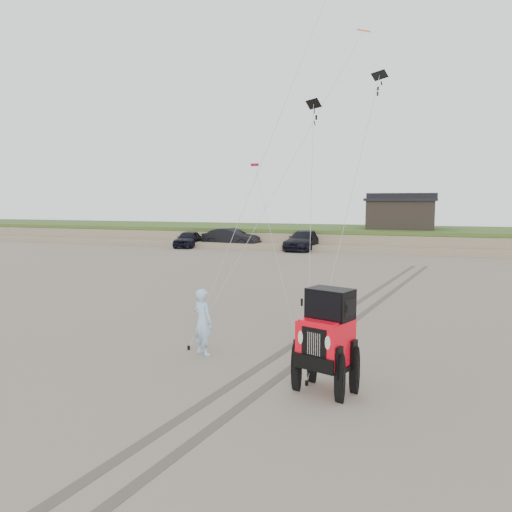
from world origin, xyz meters
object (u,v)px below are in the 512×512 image
at_px(truck_b, 231,238).
at_px(jeep, 326,352).
at_px(man, 203,322).
at_px(truck_c, 304,240).
at_px(truck_a, 188,239).
at_px(cabin, 401,213).

height_order(truck_b, jeep, jeep).
bearing_deg(man, truck_c, -56.65).
xyz_separation_m(truck_b, jeep, (15.39, -32.26, 0.06)).
bearing_deg(truck_b, truck_a, 112.28).
bearing_deg(truck_c, cabin, 40.76).
bearing_deg(truck_a, truck_b, 7.40).
bearing_deg(truck_b, man, -152.96).
distance_m(cabin, truck_b, 16.19).
bearing_deg(jeep, truck_a, 140.85).
bearing_deg(truck_b, cabin, -62.31).
height_order(truck_a, man, man).
bearing_deg(cabin, man, -95.30).
xyz_separation_m(truck_b, man, (11.54, -30.60, 0.05)).
bearing_deg(cabin, truck_a, -159.78).
height_order(jeep, man, jeep).
height_order(cabin, man, cabin).
bearing_deg(jeep, cabin, 109.77).
xyz_separation_m(truck_a, truck_b, (3.91, 1.11, 0.12)).
height_order(truck_a, jeep, jeep).
relative_size(cabin, truck_b, 1.18).
distance_m(truck_b, man, 32.71).
relative_size(truck_a, truck_c, 0.78).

